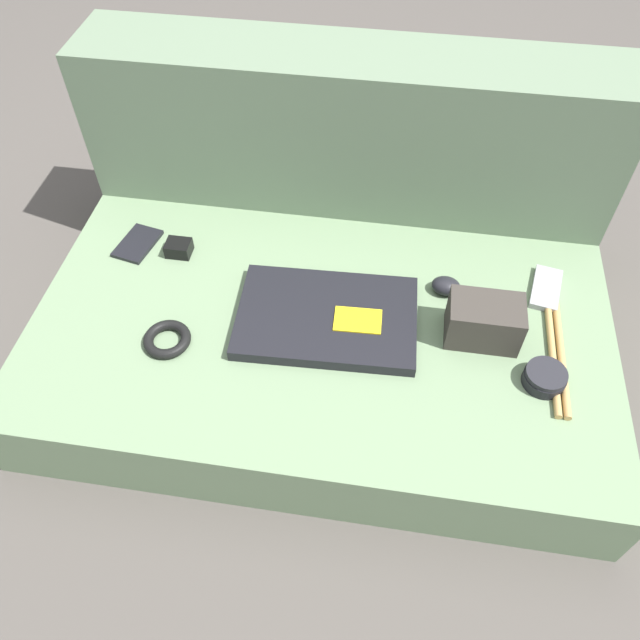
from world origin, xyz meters
The scene contains 12 objects.
ground_plane centered at (0.00, 0.00, 0.00)m, with size 8.00×8.00×0.00m, color #4C4742.
couch_seat centered at (0.00, 0.00, 0.08)m, with size 1.13×0.63×0.16m.
couch_backrest centered at (0.00, 0.41, 0.25)m, with size 1.13×0.20×0.49m.
laptop centered at (0.01, 0.01, 0.17)m, with size 0.35×0.24×0.03m.
computer_mouse centered at (0.24, 0.13, 0.17)m, with size 0.06×0.05×0.03m.
speaker_puck centered at (0.42, -0.07, 0.17)m, with size 0.08×0.08×0.03m.
phone_silver centered at (0.44, 0.16, 0.16)m, with size 0.07×0.12×0.01m.
phone_black centered at (-0.42, 0.16, 0.16)m, with size 0.09×0.12×0.01m.
camera_pouch centered at (0.30, 0.02, 0.20)m, with size 0.14×0.09×0.09m.
charger_brick centered at (-0.33, 0.15, 0.17)m, with size 0.05×0.04×0.03m.
cable_coil centered at (-0.28, -0.08, 0.17)m, with size 0.09×0.09×0.02m.
drumstick_pair centered at (0.44, 0.03, 0.16)m, with size 0.03×0.34×0.01m.
Camera 1 is at (0.12, -0.75, 1.09)m, focal length 35.00 mm.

